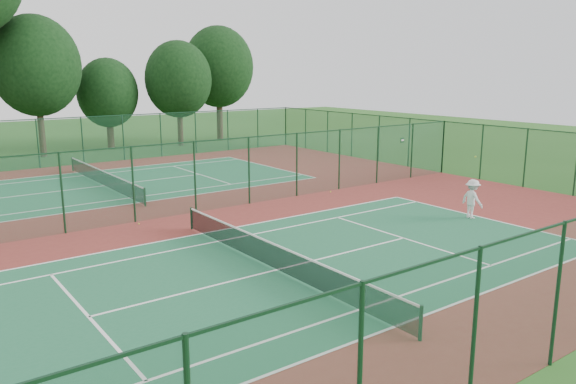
% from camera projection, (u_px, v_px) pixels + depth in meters
% --- Properties ---
extents(ground, '(120.00, 120.00, 0.00)m').
position_uv_depth(ground, '(167.00, 217.00, 26.47)').
color(ground, '#26591C').
rests_on(ground, ground).
extents(red_pad, '(40.00, 36.00, 0.01)m').
position_uv_depth(red_pad, '(167.00, 217.00, 26.47)').
color(red_pad, maroon).
rests_on(red_pad, ground).
extents(court_near, '(23.77, 10.97, 0.01)m').
position_uv_depth(court_near, '(276.00, 270.00, 19.36)').
color(court_near, '#1E613E').
rests_on(court_near, red_pad).
extents(court_far, '(23.77, 10.97, 0.01)m').
position_uv_depth(court_far, '(104.00, 186.00, 33.56)').
color(court_far, '#216A44').
rests_on(court_far, red_pad).
extents(fence_north, '(40.00, 0.09, 3.50)m').
position_uv_depth(fence_north, '(61.00, 142.00, 40.29)').
color(fence_north, '#194D2F').
rests_on(fence_north, ground).
extents(fence_south, '(40.00, 0.09, 3.50)m').
position_uv_depth(fence_south, '(519.00, 311.00, 11.90)').
color(fence_south, '#1A4E32').
rests_on(fence_south, ground).
extents(fence_east, '(0.09, 36.00, 3.50)m').
position_uv_depth(fence_east, '(443.00, 147.00, 37.64)').
color(fence_east, '#1A4F29').
rests_on(fence_east, ground).
extents(fence_divider, '(40.00, 0.09, 3.50)m').
position_uv_depth(fence_divider, '(165.00, 180.00, 26.09)').
color(fence_divider, '#1C5538').
rests_on(fence_divider, ground).
extents(tennis_net_near, '(0.10, 12.90, 0.97)m').
position_uv_depth(tennis_net_near, '(276.00, 256.00, 19.25)').
color(tennis_net_near, '#133420').
rests_on(tennis_net_near, ground).
extents(tennis_net_far, '(0.10, 12.90, 0.97)m').
position_uv_depth(tennis_net_far, '(103.00, 177.00, 33.45)').
color(tennis_net_far, '#123219').
rests_on(tennis_net_far, ground).
extents(player_near, '(0.83, 1.26, 1.83)m').
position_uv_depth(player_near, '(472.00, 199.00, 26.03)').
color(player_near, silver).
rests_on(player_near, court_near).
extents(stray_ball_a, '(0.06, 0.06, 0.06)m').
position_uv_depth(stray_ball_a, '(202.00, 214.00, 26.86)').
color(stray_ball_a, '#BDCD2F').
rests_on(stray_ball_a, red_pad).
extents(stray_ball_b, '(0.08, 0.08, 0.08)m').
position_uv_depth(stray_ball_b, '(330.00, 192.00, 31.79)').
color(stray_ball_b, '#D1EF37').
rests_on(stray_ball_b, red_pad).
extents(stray_ball_c, '(0.06, 0.06, 0.06)m').
position_uv_depth(stray_ball_c, '(139.00, 224.00, 25.15)').
color(stray_ball_c, '#D4F037').
rests_on(stray_ball_c, red_pad).
extents(evergreen_row, '(39.00, 5.00, 12.00)m').
position_uv_depth(evergreen_row, '(48.00, 155.00, 45.88)').
color(evergreen_row, black).
rests_on(evergreen_row, ground).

